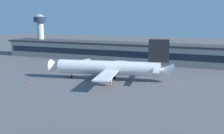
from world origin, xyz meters
TOP-DOWN VIEW (x-y plane):
  - ground_plane at (0.00, 0.00)m, footprint 600.00×600.00m
  - terminal_building at (0.00, 58.62)m, footprint 199.39×19.63m
  - airliner at (-0.74, 6.14)m, footprint 53.95×45.95m
  - control_tower at (-81.65, 62.49)m, footprint 8.99×8.99m
  - belt_loader at (-33.64, 43.81)m, footprint 3.14×6.66m
  - traffic_cone_0 at (-18.32, -4.06)m, footprint 0.46×0.46m
  - traffic_cone_1 at (8.56, -6.44)m, footprint 0.58×0.58m
  - traffic_cone_2 at (-28.61, -11.89)m, footprint 0.53×0.53m
  - traffic_cone_3 at (16.06, -9.55)m, footprint 0.44×0.44m

SIDE VIEW (x-z plane):
  - ground_plane at x=0.00m, z-range 0.00..0.00m
  - traffic_cone_3 at x=16.06m, z-range 0.00..0.55m
  - traffic_cone_0 at x=-18.32m, z-range 0.00..0.57m
  - traffic_cone_2 at x=-28.61m, z-range 0.00..0.67m
  - traffic_cone_1 at x=8.56m, z-range 0.00..0.73m
  - belt_loader at x=-33.64m, z-range 0.18..2.13m
  - airliner at x=-0.74m, z-range -3.57..14.27m
  - terminal_building at x=0.00m, z-range 0.02..11.50m
  - control_tower at x=-81.65m, z-range 3.80..33.70m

